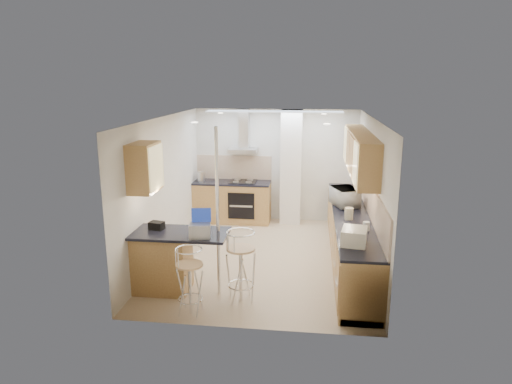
# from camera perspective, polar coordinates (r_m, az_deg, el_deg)

# --- Properties ---
(ground) EXTENTS (4.80, 4.80, 0.00)m
(ground) POSITION_cam_1_polar(r_m,az_deg,el_deg) (8.29, 1.06, -8.26)
(ground) COLOR tan
(ground) RESTS_ON ground
(room_shell) EXTENTS (3.64, 4.84, 2.51)m
(room_shell) POSITION_cam_1_polar(r_m,az_deg,el_deg) (8.18, 3.64, 2.70)
(room_shell) COLOR silver
(room_shell) RESTS_ON ground
(right_counter) EXTENTS (0.63, 4.40, 0.92)m
(right_counter) POSITION_cam_1_polar(r_m,az_deg,el_deg) (8.12, 11.71, -5.57)
(right_counter) COLOR #9D6D3E
(right_counter) RESTS_ON ground
(back_counter) EXTENTS (1.70, 0.63, 0.92)m
(back_counter) POSITION_cam_1_polar(r_m,az_deg,el_deg) (10.25, -2.99, -1.20)
(back_counter) COLOR #9D6D3E
(back_counter) RESTS_ON ground
(peninsula) EXTENTS (1.47, 0.72, 0.94)m
(peninsula) POSITION_cam_1_polar(r_m,az_deg,el_deg) (7.00, -9.51, -8.57)
(peninsula) COLOR #9D6D3E
(peninsula) RESTS_ON ground
(microwave) EXTENTS (0.57, 0.68, 0.32)m
(microwave) POSITION_cam_1_polar(r_m,az_deg,el_deg) (8.32, 11.09, -0.59)
(microwave) COLOR silver
(microwave) RESTS_ON right_counter
(laptop) EXTENTS (0.33, 0.27, 0.20)m
(laptop) POSITION_cam_1_polar(r_m,az_deg,el_deg) (6.54, -7.02, -4.81)
(laptop) COLOR #979B9F
(laptop) RESTS_ON peninsula
(bag) EXTENTS (0.24, 0.19, 0.11)m
(bag) POSITION_cam_1_polar(r_m,az_deg,el_deg) (7.01, -12.32, -4.11)
(bag) COLOR black
(bag) RESTS_ON peninsula
(bar_stool_near) EXTENTS (0.49, 0.49, 0.95)m
(bar_stool_near) POSITION_cam_1_polar(r_m,az_deg,el_deg) (6.34, -8.27, -10.97)
(bar_stool_near) COLOR #D9B475
(bar_stool_near) RESTS_ON ground
(bar_stool_end) EXTENTS (0.61, 0.61, 1.06)m
(bar_stool_end) POSITION_cam_1_polar(r_m,az_deg,el_deg) (6.61, -1.91, -9.25)
(bar_stool_end) COLOR #D9B475
(bar_stool_end) RESTS_ON ground
(jar_a) EXTENTS (0.15, 0.15, 0.17)m
(jar_a) POSITION_cam_1_polar(r_m,az_deg,el_deg) (9.24, 10.75, 0.37)
(jar_a) COLOR silver
(jar_a) RESTS_ON right_counter
(jar_b) EXTENTS (0.14, 0.14, 0.15)m
(jar_b) POSITION_cam_1_polar(r_m,az_deg,el_deg) (9.07, 12.38, -0.04)
(jar_b) COLOR silver
(jar_b) RESTS_ON right_counter
(jar_c) EXTENTS (0.17, 0.17, 0.19)m
(jar_c) POSITION_cam_1_polar(r_m,az_deg,el_deg) (7.54, 11.53, -2.66)
(jar_c) COLOR #B0A98C
(jar_c) RESTS_ON right_counter
(jar_d) EXTENTS (0.13, 0.13, 0.13)m
(jar_d) POSITION_cam_1_polar(r_m,az_deg,el_deg) (7.06, 13.61, -4.17)
(jar_d) COLOR silver
(jar_d) RESTS_ON right_counter
(bread_bin) EXTENTS (0.39, 0.47, 0.22)m
(bread_bin) POSITION_cam_1_polar(r_m,az_deg,el_deg) (6.44, 12.17, -5.43)
(bread_bin) COLOR silver
(bread_bin) RESTS_ON right_counter
(kettle) EXTENTS (0.16, 0.16, 0.23)m
(kettle) POSITION_cam_1_polar(r_m,az_deg,el_deg) (10.17, -6.86, 1.92)
(kettle) COLOR silver
(kettle) RESTS_ON back_counter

